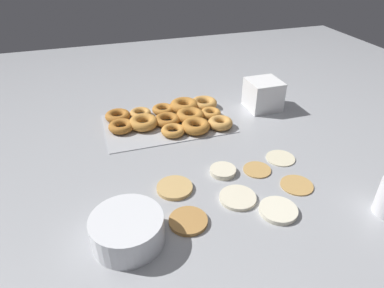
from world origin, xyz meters
TOP-DOWN VIEW (x-y plane):
  - ground_plane at (0.00, 0.00)m, footprint 3.00×3.00m
  - pancake_0 at (-0.03, 0.16)m, footprint 0.11×0.11m
  - pancake_1 at (-0.22, 0.15)m, footprint 0.10×0.10m
  - pancake_2 at (0.13, 0.06)m, footprint 0.11×0.11m
  - pancake_3 at (-0.14, 0.05)m, footprint 0.09×0.09m
  - pancake_4 at (0.13, 0.20)m, footprint 0.10×0.10m
  - pancake_5 at (-0.03, 0.03)m, footprint 0.08×0.08m
  - pancake_6 at (-0.11, 0.24)m, footprint 0.10×0.10m
  - pancake_7 at (-0.25, 0.01)m, footprint 0.10×0.10m
  - donut_tray at (0.03, -0.35)m, footprint 0.49×0.29m
  - batter_bowl at (0.29, 0.21)m, footprint 0.18×0.18m
  - container_stack at (-0.37, -0.35)m, footprint 0.13×0.13m

SIDE VIEW (x-z plane):
  - ground_plane at x=0.00m, z-range 0.00..0.00m
  - pancake_7 at x=-0.25m, z-range 0.00..0.01m
  - pancake_1 at x=-0.22m, z-range 0.00..0.01m
  - pancake_3 at x=-0.14m, z-range 0.00..0.01m
  - pancake_0 at x=-0.03m, z-range 0.00..0.01m
  - pancake_4 at x=0.13m, z-range 0.00..0.01m
  - pancake_2 at x=0.13m, z-range 0.00..0.01m
  - pancake_6 at x=-0.11m, z-range 0.00..0.01m
  - pancake_5 at x=-0.03m, z-range 0.00..0.02m
  - donut_tray at x=0.03m, z-range 0.00..0.04m
  - batter_bowl at x=0.29m, z-range 0.00..0.07m
  - container_stack at x=-0.37m, z-range 0.00..0.12m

